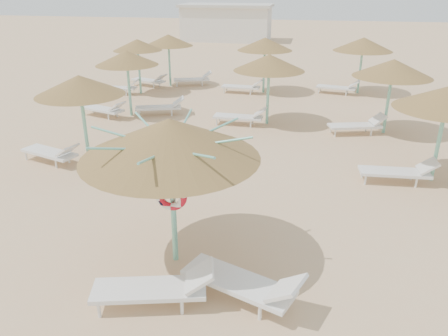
# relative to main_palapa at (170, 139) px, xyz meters

# --- Properties ---
(ground) EXTENTS (120.00, 120.00, 0.00)m
(ground) POSITION_rel_main_palapa_xyz_m (0.35, -0.09, -2.59)
(ground) COLOR tan
(ground) RESTS_ON ground
(main_palapa) EXTENTS (3.33, 3.33, 2.98)m
(main_palapa) POSITION_rel_main_palapa_xyz_m (0.00, 0.00, 0.00)
(main_palapa) COLOR #74C9B1
(main_palapa) RESTS_ON ground
(lounger_main_a) EXTENTS (2.19, 1.13, 0.76)m
(lounger_main_a) POSITION_rel_main_palapa_xyz_m (0.10, -1.36, -2.23)
(lounger_main_a) COLOR white
(lounger_main_a) RESTS_ON ground
(lounger_main_b) EXTENTS (2.29, 1.41, 0.80)m
(lounger_main_b) POSITION_rel_main_palapa_xyz_m (1.57, -0.98, -2.21)
(lounger_main_b) COLOR white
(lounger_main_b) RESTS_ON ground
(palapa_field) EXTENTS (21.63, 13.68, 2.72)m
(palapa_field) POSITION_rel_main_palapa_xyz_m (2.69, 10.64, -0.28)
(palapa_field) COLOR #74C9B1
(palapa_field) RESTS_ON ground
(service_hut) EXTENTS (8.40, 4.40, 3.25)m
(service_hut) POSITION_rel_main_palapa_xyz_m (-5.65, 34.91, -0.95)
(service_hut) COLOR silver
(service_hut) RESTS_ON ground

